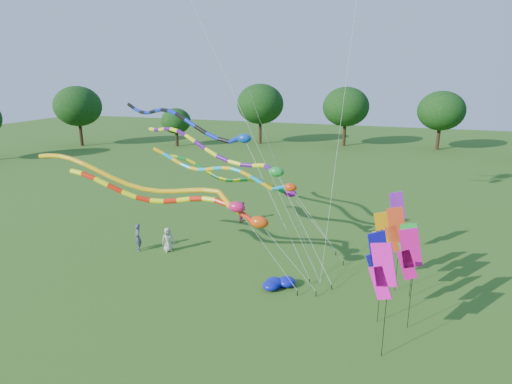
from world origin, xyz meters
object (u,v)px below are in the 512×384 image
(tube_kite_red, at_px, (190,203))
(person_b, at_px, (138,237))
(person_a, at_px, (168,240))
(blue_nylon_heap, at_px, (279,283))
(tube_kite_orange, at_px, (156,185))
(person_c, at_px, (243,212))

(tube_kite_red, relative_size, person_b, 7.65)
(person_b, bearing_deg, person_a, 60.74)
(tube_kite_red, xyz_separation_m, blue_nylon_heap, (4.94, 0.54, -4.22))
(tube_kite_red, distance_m, blue_nylon_heap, 6.51)
(tube_kite_red, distance_m, person_a, 5.63)
(tube_kite_orange, xyz_separation_m, person_a, (-1.21, 2.85, -4.49))
(person_a, bearing_deg, tube_kite_orange, -113.24)
(blue_nylon_heap, bearing_deg, person_a, 164.27)
(person_c, bearing_deg, tube_kite_red, -172.62)
(tube_kite_red, relative_size, tube_kite_orange, 0.88)
(tube_kite_red, relative_size, person_a, 8.62)
(blue_nylon_heap, xyz_separation_m, person_b, (-10.10, 1.77, 0.69))
(tube_kite_orange, distance_m, person_c, 10.98)
(tube_kite_orange, relative_size, blue_nylon_heap, 8.87)
(person_b, bearing_deg, tube_kite_red, 21.20)
(tube_kite_red, bearing_deg, person_b, 154.54)
(person_c, bearing_deg, tube_kite_orange, 175.67)
(person_a, bearing_deg, person_c, 23.71)
(tube_kite_orange, xyz_separation_m, person_c, (1.38, 9.91, -4.50))
(tube_kite_red, distance_m, person_c, 10.58)
(tube_kite_orange, xyz_separation_m, person_b, (-3.13, 2.31, -4.38))
(person_b, bearing_deg, blue_nylon_heap, 35.36)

